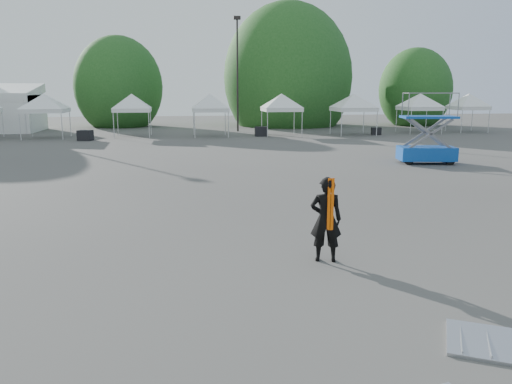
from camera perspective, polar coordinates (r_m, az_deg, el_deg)
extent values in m
plane|color=#474442|center=(12.99, 1.28, -4.57)|extent=(120.00, 120.00, 0.00)
cylinder|color=black|center=(44.61, -2.13, 13.03)|extent=(0.16, 0.16, 9.50)
cube|color=black|center=(45.00, -2.18, 19.28)|extent=(0.60, 0.25, 0.30)
cylinder|color=#382314|center=(52.67, -15.26, 8.49)|extent=(0.36, 0.36, 2.27)
ellipsoid|color=#1E521B|center=(52.61, -15.42, 11.53)|extent=(4.16, 4.16, 4.78)
cylinder|color=#382314|center=(52.54, 3.59, 9.14)|extent=(0.36, 0.36, 2.80)
ellipsoid|color=#1E521B|center=(52.51, 3.64, 12.91)|extent=(5.12, 5.12, 5.89)
cylinder|color=#382314|center=(54.96, 17.55, 8.38)|extent=(0.36, 0.36, 2.10)
ellipsoid|color=#1E521B|center=(54.90, 17.72, 11.07)|extent=(3.84, 3.84, 4.42)
cylinder|color=silver|center=(44.21, -26.96, 6.95)|extent=(0.06, 0.06, 2.00)
cylinder|color=silver|center=(40.54, -25.37, 6.78)|extent=(0.06, 0.06, 2.00)
cylinder|color=silver|center=(39.81, -21.29, 7.04)|extent=(0.06, 0.06, 2.00)
cylinder|color=silver|center=(43.36, -24.29, 7.11)|extent=(0.06, 0.06, 2.00)
cylinder|color=silver|center=(42.67, -20.46, 7.35)|extent=(0.06, 0.06, 2.00)
cube|color=white|center=(41.51, -22.97, 8.56)|extent=(3.14, 3.14, 0.30)
pyramid|color=white|center=(41.49, -23.11, 10.28)|extent=(4.44, 4.44, 1.10)
cylinder|color=silver|center=(39.70, -15.96, 7.37)|extent=(0.06, 0.06, 2.00)
cylinder|color=silver|center=(39.47, -12.13, 7.53)|extent=(0.06, 0.06, 2.00)
cylinder|color=silver|center=(42.31, -15.52, 7.62)|extent=(0.06, 0.06, 2.00)
cylinder|color=silver|center=(42.09, -11.93, 7.77)|extent=(0.06, 0.06, 2.00)
cube|color=white|center=(40.82, -13.96, 9.09)|extent=(2.83, 2.83, 0.30)
pyramid|color=white|center=(40.79, -14.05, 10.85)|extent=(4.01, 4.01, 1.10)
cylinder|color=silver|center=(38.62, -7.03, 7.62)|extent=(0.06, 0.06, 2.00)
cylinder|color=silver|center=(38.79, -3.18, 7.70)|extent=(0.06, 0.06, 2.00)
cylinder|color=silver|center=(41.20, -7.15, 7.86)|extent=(0.06, 0.06, 2.00)
cylinder|color=silver|center=(41.35, -3.53, 7.94)|extent=(0.06, 0.06, 2.00)
cube|color=white|center=(39.91, -5.25, 9.33)|extent=(2.78, 2.78, 0.30)
pyramid|color=white|center=(39.88, -5.28, 11.13)|extent=(3.94, 3.94, 1.10)
cylinder|color=silver|center=(39.22, 1.32, 7.76)|extent=(0.06, 0.06, 2.00)
cylinder|color=silver|center=(39.80, 5.29, 7.77)|extent=(0.06, 0.06, 2.00)
cylinder|color=silver|center=(41.94, 0.66, 8.01)|extent=(0.06, 0.06, 2.00)
cylinder|color=silver|center=(42.48, 4.38, 8.02)|extent=(0.06, 0.06, 2.00)
cube|color=white|center=(40.78, 2.93, 9.41)|extent=(2.97, 2.97, 0.30)
pyramid|color=white|center=(40.75, 2.95, 11.17)|extent=(4.20, 4.20, 1.10)
cylinder|color=silver|center=(40.01, 9.75, 7.67)|extent=(0.06, 0.06, 2.00)
cylinder|color=silver|center=(41.03, 13.65, 7.61)|extent=(0.06, 0.06, 2.00)
cylinder|color=silver|center=(42.79, 8.51, 7.95)|extent=(0.06, 0.06, 2.00)
cylinder|color=silver|center=(43.74, 12.20, 7.90)|extent=(0.06, 0.06, 2.00)
cube|color=white|center=(41.81, 11.08, 9.27)|extent=(3.12, 3.12, 0.30)
pyramid|color=white|center=(41.79, 11.15, 10.98)|extent=(4.41, 4.41, 1.10)
cylinder|color=silver|center=(43.38, 17.27, 7.61)|extent=(0.06, 0.06, 2.00)
cylinder|color=silver|center=(44.68, 20.53, 7.50)|extent=(0.06, 0.06, 2.00)
cylinder|color=silver|center=(45.92, 15.74, 7.89)|extent=(0.06, 0.06, 2.00)
cylinder|color=silver|center=(47.14, 18.87, 7.79)|extent=(0.06, 0.06, 2.00)
cube|color=white|center=(45.21, 18.19, 9.07)|extent=(3.00, 3.00, 0.30)
pyramid|color=white|center=(45.18, 18.29, 10.65)|extent=(4.24, 4.24, 1.10)
cylinder|color=silver|center=(46.05, 22.45, 7.46)|extent=(0.06, 0.06, 2.00)
cylinder|color=silver|center=(47.39, 25.07, 7.34)|extent=(0.06, 0.06, 2.00)
cylinder|color=silver|center=(48.22, 20.91, 7.72)|extent=(0.06, 0.06, 2.00)
cylinder|color=silver|center=(49.50, 23.47, 7.61)|extent=(0.06, 0.06, 2.00)
cube|color=white|center=(47.73, 23.08, 8.83)|extent=(2.71, 2.71, 0.30)
pyramid|color=white|center=(47.70, 23.20, 10.33)|extent=(3.84, 3.84, 1.10)
imported|color=black|center=(10.69, 7.99, -3.12)|extent=(0.75, 0.58, 1.84)
cube|color=#FF5C05|center=(10.43, 8.33, -1.42)|extent=(0.15, 0.02, 1.10)
cube|color=#0B2F9B|center=(26.38, 18.89, 4.20)|extent=(2.89, 1.79, 0.68)
cube|color=#0B2F9B|center=(26.23, 19.15, 8.10)|extent=(2.77, 1.71, 0.11)
cylinder|color=black|center=(25.59, 17.06, 3.41)|extent=(0.43, 0.23, 0.41)
cylinder|color=black|center=(26.23, 21.33, 3.32)|extent=(0.43, 0.23, 0.41)
cylinder|color=black|center=(26.67, 16.41, 3.76)|extent=(0.43, 0.23, 0.41)
cylinder|color=black|center=(27.27, 20.52, 3.66)|extent=(0.43, 0.23, 0.41)
cube|color=black|center=(38.46, -18.93, 6.13)|extent=(1.15, 1.01, 0.75)
cube|color=black|center=(39.93, 0.57, 6.93)|extent=(1.04, 0.84, 0.76)
cube|color=black|center=(42.42, 13.57, 6.78)|extent=(0.88, 0.75, 0.60)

